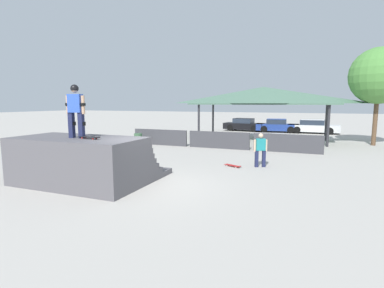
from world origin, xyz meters
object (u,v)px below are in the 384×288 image
(skater_on_deck, at_px, (76,107))
(trash_bin, at_px, (138,140))
(bystander_walking, at_px, (260,148))
(parked_car_blue, at_px, (277,126))
(skateboard_on_deck, at_px, (90,137))
(parked_car_white, at_px, (313,127))
(tree_beside_pavilion, at_px, (379,76))
(parked_car_black, at_px, (244,125))
(skateboard_on_ground, at_px, (233,166))

(skater_on_deck, xyz_separation_m, trash_bin, (-3.14, 8.87, -2.26))
(bystander_walking, relative_size, parked_car_blue, 0.37)
(skateboard_on_deck, bearing_deg, parked_car_blue, 87.16)
(parked_car_blue, relative_size, parked_car_white, 0.89)
(tree_beside_pavilion, relative_size, parked_car_black, 1.52)
(skater_on_deck, distance_m, skateboard_on_deck, 1.15)
(parked_car_white, bearing_deg, skateboard_on_deck, -105.35)
(parked_car_black, distance_m, parked_car_white, 6.51)
(parked_car_black, xyz_separation_m, parked_car_white, (6.51, -0.04, 0.00))
(bystander_walking, relative_size, skateboard_on_ground, 1.79)
(skateboard_on_deck, bearing_deg, trash_bin, 119.35)
(bystander_walking, distance_m, parked_car_black, 17.44)
(parked_car_white, bearing_deg, parked_car_black, -178.36)
(bystander_walking, bearing_deg, skateboard_on_deck, 24.77)
(parked_car_black, height_order, parked_car_blue, same)
(skateboard_on_ground, relative_size, parked_car_black, 0.20)
(trash_bin, xyz_separation_m, parked_car_blue, (7.44, 13.30, 0.18))
(skater_on_deck, height_order, parked_car_blue, skater_on_deck)
(bystander_walking, xyz_separation_m, parked_car_black, (-4.31, 16.90, -0.24))
(bystander_walking, distance_m, trash_bin, 9.20)
(bystander_walking, height_order, tree_beside_pavilion, tree_beside_pavilion)
(skater_on_deck, distance_m, parked_car_black, 22.38)
(parked_car_black, bearing_deg, tree_beside_pavilion, -27.65)
(trash_bin, bearing_deg, skater_on_deck, -70.47)
(skateboard_on_deck, bearing_deg, tree_beside_pavilion, 61.32)
(skater_on_deck, xyz_separation_m, skateboard_on_ground, (4.24, 4.92, -2.63))
(trash_bin, bearing_deg, skateboard_on_deck, -67.24)
(parked_car_blue, bearing_deg, parked_car_black, 173.79)
(skateboard_on_ground, distance_m, parked_car_white, 17.62)
(bystander_walking, xyz_separation_m, parked_car_blue, (-1.05, 16.81, -0.24))
(parked_car_black, bearing_deg, bystander_walking, -68.44)
(bystander_walking, distance_m, tree_beside_pavilion, 12.01)
(bystander_walking, distance_m, skateboard_on_ground, 1.43)
(skater_on_deck, distance_m, tree_beside_pavilion, 18.95)
(skateboard_on_deck, distance_m, trash_bin, 9.78)
(skater_on_deck, distance_m, bystander_walking, 7.79)
(bystander_walking, relative_size, parked_car_white, 0.33)
(skater_on_deck, height_order, parked_car_black, skater_on_deck)
(skater_on_deck, xyz_separation_m, bystander_walking, (5.35, 5.36, -1.85))
(parked_car_blue, bearing_deg, parked_car_white, -3.84)
(skateboard_on_ground, xyz_separation_m, parked_car_white, (3.32, 17.30, 0.54))
(bystander_walking, height_order, parked_car_white, bystander_walking)
(skateboard_on_deck, height_order, parked_car_black, skateboard_on_deck)
(skateboard_on_deck, height_order, parked_car_blue, skateboard_on_deck)
(skateboard_on_deck, bearing_deg, skater_on_deck, -179.78)
(parked_car_white, bearing_deg, tree_beside_pavilion, -60.18)
(skater_on_deck, relative_size, parked_car_black, 0.42)
(skateboard_on_ground, bearing_deg, trash_bin, 177.33)
(skateboard_on_ground, height_order, parked_car_blue, parked_car_blue)
(bystander_walking, relative_size, parked_car_black, 0.36)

